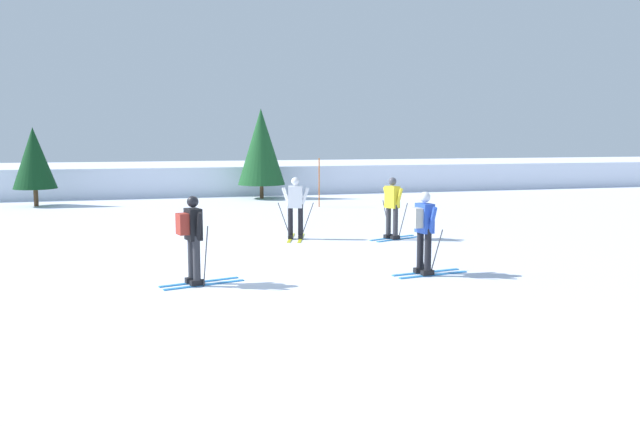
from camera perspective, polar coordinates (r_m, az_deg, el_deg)
The scene contains 9 objects.
ground_plane at distance 14.27m, azimuth -6.46°, elevation -4.55°, with size 120.00×120.00×0.00m, color silver.
far_snow_ridge at distance 34.26m, azimuth -11.53°, elevation 3.20°, with size 80.00×7.93×1.37m, color silver.
skier_black at distance 12.33m, azimuth -11.30°, elevation -1.94°, with size 1.64×0.97×1.71m.
skier_blue at distance 13.16m, azimuth 9.21°, elevation -1.35°, with size 1.64×0.99×1.71m.
skier_white at distance 17.55m, azimuth -2.20°, elevation 0.66°, with size 0.96×1.64×1.71m.
skier_yellow at distance 17.62m, azimuth 6.47°, elevation 0.65°, with size 1.62×0.95×1.71m.
trail_marker_pole at distance 25.55m, azimuth -0.08°, elevation 2.77°, with size 0.05×0.05×1.96m, color #C65614.
conifer_far_left at distance 28.25m, azimuth -24.15°, elevation 4.53°, with size 1.70×1.70×3.19m.
conifer_far_right at distance 29.14m, azimuth -5.27°, elevation 5.95°, with size 2.13×2.13×4.06m.
Camera 1 is at (-2.04, -13.84, 2.83)m, focal length 35.90 mm.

